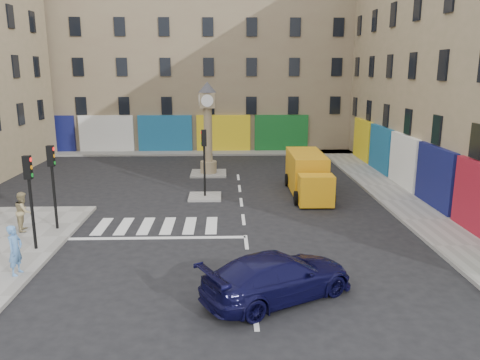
{
  "coord_description": "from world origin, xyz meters",
  "views": [
    {
      "loc": [
        -0.83,
        -17.28,
        7.0
      ],
      "look_at": [
        -0.17,
        3.8,
        2.0
      ],
      "focal_mm": 35.0,
      "sensor_mm": 36.0,
      "label": 1
    }
  ],
  "objects_px": {
    "traffic_light_left_near": "(30,187)",
    "pedestrian_tan": "(23,211)",
    "clock_pillar": "(208,122)",
    "traffic_light_left_far": "(52,174)",
    "navy_sedan": "(278,276)",
    "traffic_light_island": "(204,152)",
    "pedestrian_blue": "(15,250)",
    "yellow_van": "(308,174)"
  },
  "relations": [
    {
      "from": "clock_pillar",
      "to": "traffic_light_left_near",
      "type": "bearing_deg",
      "value": -114.55
    },
    {
      "from": "traffic_light_left_near",
      "to": "pedestrian_tan",
      "type": "xyz_separation_m",
      "value": [
        -1.32,
        2.21,
        -1.61
      ]
    },
    {
      "from": "traffic_light_left_far",
      "to": "navy_sedan",
      "type": "height_order",
      "value": "traffic_light_left_far"
    },
    {
      "from": "pedestrian_blue",
      "to": "pedestrian_tan",
      "type": "bearing_deg",
      "value": 28.64
    },
    {
      "from": "traffic_light_island",
      "to": "yellow_van",
      "type": "xyz_separation_m",
      "value": [
        5.88,
        0.79,
        -1.46
      ]
    },
    {
      "from": "traffic_light_left_far",
      "to": "pedestrian_tan",
      "type": "relative_size",
      "value": 2.15
    },
    {
      "from": "clock_pillar",
      "to": "pedestrian_tan",
      "type": "relative_size",
      "value": 3.55
    },
    {
      "from": "traffic_light_left_far",
      "to": "clock_pillar",
      "type": "bearing_deg",
      "value": 61.06
    },
    {
      "from": "traffic_light_island",
      "to": "clock_pillar",
      "type": "bearing_deg",
      "value": 90.0
    },
    {
      "from": "traffic_light_left_far",
      "to": "clock_pillar",
      "type": "distance_m",
      "value": 13.05
    },
    {
      "from": "traffic_light_left_far",
      "to": "pedestrian_blue",
      "type": "bearing_deg",
      "value": -86.39
    },
    {
      "from": "traffic_light_left_far",
      "to": "navy_sedan",
      "type": "bearing_deg",
      "value": -35.48
    },
    {
      "from": "clock_pillar",
      "to": "yellow_van",
      "type": "distance_m",
      "value": 8.22
    },
    {
      "from": "traffic_light_island",
      "to": "pedestrian_tan",
      "type": "height_order",
      "value": "traffic_light_island"
    },
    {
      "from": "navy_sedan",
      "to": "pedestrian_blue",
      "type": "distance_m",
      "value": 8.95
    },
    {
      "from": "clock_pillar",
      "to": "pedestrian_blue",
      "type": "xyz_separation_m",
      "value": [
        -6.0,
        -16.16,
        -2.52
      ]
    },
    {
      "from": "traffic_light_island",
      "to": "navy_sedan",
      "type": "relative_size",
      "value": 0.74
    },
    {
      "from": "clock_pillar",
      "to": "pedestrian_tan",
      "type": "xyz_separation_m",
      "value": [
        -7.62,
        -11.59,
        -2.54
      ]
    },
    {
      "from": "navy_sedan",
      "to": "yellow_van",
      "type": "bearing_deg",
      "value": -43.03
    },
    {
      "from": "traffic_light_island",
      "to": "pedestrian_blue",
      "type": "xyz_separation_m",
      "value": [
        -6.0,
        -10.16,
        -1.57
      ]
    },
    {
      "from": "navy_sedan",
      "to": "yellow_van",
      "type": "xyz_separation_m",
      "value": [
        3.1,
        12.66,
        0.4
      ]
    },
    {
      "from": "traffic_light_island",
      "to": "pedestrian_tan",
      "type": "distance_m",
      "value": 9.58
    },
    {
      "from": "traffic_light_island",
      "to": "yellow_van",
      "type": "relative_size",
      "value": 0.59
    },
    {
      "from": "yellow_van",
      "to": "pedestrian_tan",
      "type": "height_order",
      "value": "yellow_van"
    },
    {
      "from": "traffic_light_left_near",
      "to": "traffic_light_island",
      "type": "xyz_separation_m",
      "value": [
        6.3,
        7.8,
        -0.03
      ]
    },
    {
      "from": "yellow_van",
      "to": "pedestrian_blue",
      "type": "height_order",
      "value": "yellow_van"
    },
    {
      "from": "traffic_light_island",
      "to": "navy_sedan",
      "type": "distance_m",
      "value": 12.34
    },
    {
      "from": "traffic_light_island",
      "to": "clock_pillar",
      "type": "distance_m",
      "value": 6.07
    },
    {
      "from": "navy_sedan",
      "to": "pedestrian_tan",
      "type": "relative_size",
      "value": 2.92
    },
    {
      "from": "traffic_light_left_near",
      "to": "pedestrian_tan",
      "type": "relative_size",
      "value": 2.15
    },
    {
      "from": "navy_sedan",
      "to": "pedestrian_blue",
      "type": "xyz_separation_m",
      "value": [
        -8.78,
        1.71,
        0.3
      ]
    },
    {
      "from": "navy_sedan",
      "to": "pedestrian_blue",
      "type": "relative_size",
      "value": 2.86
    },
    {
      "from": "traffic_light_left_near",
      "to": "pedestrian_blue",
      "type": "height_order",
      "value": "traffic_light_left_near"
    },
    {
      "from": "traffic_light_left_far",
      "to": "traffic_light_island",
      "type": "relative_size",
      "value": 1.0
    },
    {
      "from": "yellow_van",
      "to": "traffic_light_island",
      "type": "bearing_deg",
      "value": -171.56
    },
    {
      "from": "traffic_light_island",
      "to": "pedestrian_blue",
      "type": "distance_m",
      "value": 11.9
    },
    {
      "from": "traffic_light_island",
      "to": "clock_pillar",
      "type": "relative_size",
      "value": 0.61
    },
    {
      "from": "traffic_light_left_far",
      "to": "navy_sedan",
      "type": "relative_size",
      "value": 0.74
    },
    {
      "from": "traffic_light_left_near",
      "to": "clock_pillar",
      "type": "bearing_deg",
      "value": 65.45
    },
    {
      "from": "yellow_van",
      "to": "navy_sedan",
      "type": "bearing_deg",
      "value": -102.98
    },
    {
      "from": "navy_sedan",
      "to": "yellow_van",
      "type": "relative_size",
      "value": 0.8
    },
    {
      "from": "traffic_light_left_near",
      "to": "pedestrian_tan",
      "type": "distance_m",
      "value": 3.03
    }
  ]
}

